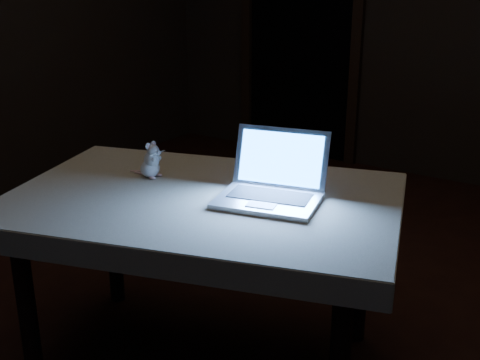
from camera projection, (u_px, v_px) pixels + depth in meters
The scene contains 6 objects.
floor at pixel (240, 337), 2.51m from camera, with size 5.00×5.00×0.00m, color black.
doorway at pixel (301, 22), 4.70m from camera, with size 1.06×0.36×2.13m, color black, non-canonical shape.
table at pixel (204, 282), 2.25m from camera, with size 1.28×0.83×0.69m, color black, non-canonical shape.
tablecloth at pixel (197, 198), 2.23m from camera, with size 1.37×0.91×0.09m, color beige, non-canonical shape.
laptop at pixel (268, 171), 2.02m from camera, with size 0.34×0.30×0.23m, color #B8B8BE, non-canonical shape.
plush_mouse at pixel (150, 160), 2.30m from camera, with size 0.10×0.10×0.14m, color silver, non-canonical shape.
Camera 1 is at (1.20, -1.79, 1.45)m, focal length 45.00 mm.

